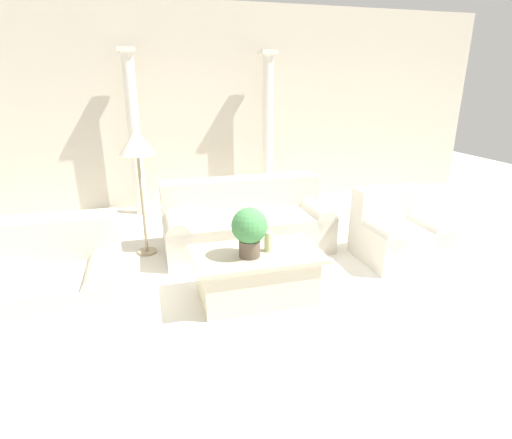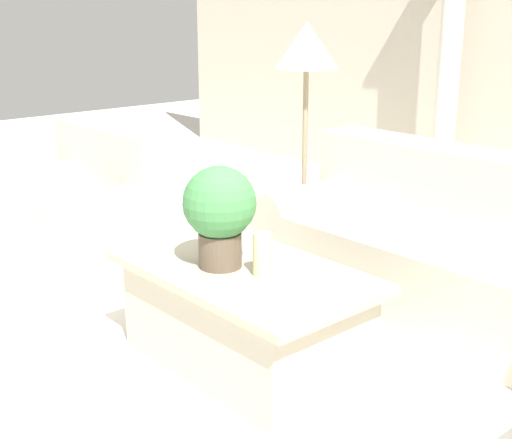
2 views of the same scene
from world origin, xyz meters
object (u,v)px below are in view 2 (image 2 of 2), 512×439
Objects in this scene: sofa_long at (442,249)px; loveseat at (89,206)px; potted_plant at (220,210)px; floor_lamp at (307,55)px; coffee_table at (245,315)px.

sofa_long and loveseat have the same top height.
floor_lamp reaches higher than potted_plant.
floor_lamp is at bearing 126.00° from coffee_table.
loveseat is 1.85m from coffee_table.
sofa_long is at bearing 77.09° from potted_plant.
sofa_long reaches higher than coffee_table.
potted_plant is at bearing -8.89° from loveseat.
coffee_table is (1.83, -0.20, -0.10)m from loveseat.
loveseat is at bearing 171.11° from potted_plant.
coffee_table is at bearing -54.00° from floor_lamp.
sofa_long is 1.76× the size of loveseat.
coffee_table is at bearing -99.83° from sofa_long.
loveseat is at bearing 173.77° from coffee_table.
potted_plant reaches higher than sofa_long.
potted_plant reaches higher than loveseat.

